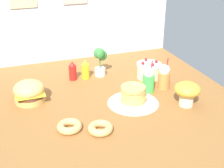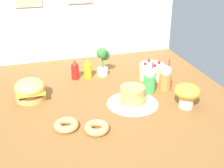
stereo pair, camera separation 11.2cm
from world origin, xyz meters
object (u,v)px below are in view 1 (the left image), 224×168
(burger, at_px, (29,92))
(donut_chocolate, at_px, (100,128))
(donut_pink_glaze, at_px, (69,126))
(pancake_stack, at_px, (133,95))
(mushroom_stool, at_px, (187,91))
(ketchup_bottle, at_px, (73,71))
(cream_soda_cup, at_px, (148,79))
(layer_cake, at_px, (149,70))
(orange_float_cup, at_px, (164,77))
(potted_plant, at_px, (100,60))
(mustard_bottle, at_px, (85,70))

(burger, bearing_deg, donut_chocolate, -56.14)
(donut_pink_glaze, bearing_deg, burger, 112.41)
(pancake_stack, xyz_separation_m, mushroom_stool, (0.37, -0.16, 0.05))
(ketchup_bottle, height_order, donut_chocolate, ketchup_bottle)
(cream_soda_cup, bearing_deg, layer_cake, 63.04)
(mushroom_stool, bearing_deg, donut_pink_glaze, -178.18)
(donut_chocolate, bearing_deg, layer_cake, 44.99)
(layer_cake, distance_m, orange_float_cup, 0.24)
(donut_chocolate, height_order, mushroom_stool, mushroom_stool)
(potted_plant, bearing_deg, ketchup_bottle, -177.80)
(pancake_stack, bearing_deg, donut_pink_glaze, -160.31)
(layer_cake, distance_m, donut_pink_glaze, 1.04)
(orange_float_cup, xyz_separation_m, mushroom_stool, (0.02, -0.32, 0.01))
(orange_float_cup, distance_m, donut_chocolate, 0.82)
(layer_cake, height_order, mustard_bottle, mustard_bottle)
(ketchup_bottle, height_order, potted_plant, potted_plant)
(pancake_stack, distance_m, donut_pink_glaze, 0.57)
(burger, distance_m, potted_plant, 0.73)
(donut_pink_glaze, bearing_deg, pancake_stack, 19.69)
(pancake_stack, distance_m, mustard_bottle, 0.61)
(donut_chocolate, relative_size, mushroom_stool, 0.85)
(ketchup_bottle, xyz_separation_m, orange_float_cup, (0.68, -0.43, 0.02))
(orange_float_cup, bearing_deg, pancake_stack, -156.09)
(donut_chocolate, bearing_deg, donut_pink_glaze, 154.50)
(pancake_stack, bearing_deg, ketchup_bottle, 120.26)
(layer_cake, xyz_separation_m, donut_pink_glaze, (-0.86, -0.59, -0.04))
(cream_soda_cup, bearing_deg, burger, 170.80)
(ketchup_bottle, distance_m, donut_pink_glaze, 0.80)
(ketchup_bottle, height_order, mushroom_stool, mushroom_stool)
(mustard_bottle, bearing_deg, burger, -152.50)
(layer_cake, height_order, mushroom_stool, mushroom_stool)
(donut_pink_glaze, height_order, potted_plant, potted_plant)
(potted_plant, bearing_deg, cream_soda_cup, -58.38)
(layer_cake, distance_m, mushroom_stool, 0.56)
(pancake_stack, xyz_separation_m, cream_soda_cup, (0.20, 0.15, 0.04))
(mushroom_stool, bearing_deg, potted_plant, 120.39)
(burger, xyz_separation_m, mushroom_stool, (1.11, -0.46, 0.03))
(cream_soda_cup, xyz_separation_m, mushroom_stool, (0.17, -0.31, 0.01))
(burger, xyz_separation_m, potted_plant, (0.67, 0.29, 0.06))
(ketchup_bottle, height_order, cream_soda_cup, cream_soda_cup)
(donut_pink_glaze, relative_size, donut_chocolate, 1.00)
(orange_float_cup, height_order, mushroom_stool, orange_float_cup)
(burger, bearing_deg, donut_pink_glaze, -67.59)
(pancake_stack, relative_size, mustard_bottle, 1.70)
(mustard_bottle, relative_size, cream_soda_cup, 0.67)
(burger, height_order, mustard_bottle, mustard_bottle)
(mustard_bottle, bearing_deg, donut_chocolate, -98.73)
(donut_chocolate, xyz_separation_m, potted_plant, (0.28, 0.87, 0.12))
(burger, bearing_deg, ketchup_bottle, 34.82)
(burger, relative_size, mustard_bottle, 1.33)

